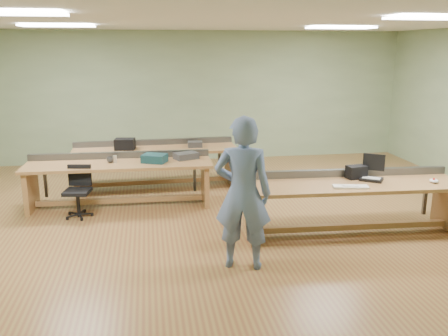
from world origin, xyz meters
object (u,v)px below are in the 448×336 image
at_px(drinks_can, 115,159).
at_px(parts_bin_grey, 186,156).
at_px(workbench_front, 351,195).
at_px(workbench_back, 156,158).
at_px(person, 243,194).
at_px(laptop_base, 371,179).
at_px(task_chair, 79,198).
at_px(mug, 110,160).
at_px(parts_bin_teal, 155,158).
at_px(workbench_mid, 120,173).
at_px(camera_bag, 356,172).

bearing_deg(drinks_can, parts_bin_grey, 3.97).
bearing_deg(workbench_front, workbench_back, 136.30).
bearing_deg(person, workbench_back, -59.36).
distance_m(parts_bin_grey, drinks_can, 1.20).
bearing_deg(laptop_base, task_chair, -161.56).
xyz_separation_m(workbench_back, person, (0.96, -3.69, 0.37)).
bearing_deg(drinks_can, workbench_front, -27.61).
bearing_deg(mug, laptop_base, -24.52).
relative_size(laptop_base, parts_bin_grey, 0.79).
xyz_separation_m(person, drinks_can, (-1.65, 2.62, -0.12)).
xyz_separation_m(workbench_back, parts_bin_teal, (-0.04, -1.15, 0.26)).
bearing_deg(task_chair, person, -34.77).
bearing_deg(drinks_can, workbench_back, 57.10).
distance_m(mug, drinks_can, 0.08).
bearing_deg(mug, workbench_mid, -10.26).
height_order(laptop_base, parts_bin_grey, parts_bin_grey).
height_order(workbench_back, laptop_base, workbench_back).
height_order(workbench_mid, camera_bag, camera_bag).
bearing_deg(camera_bag, task_chair, 156.57).
bearing_deg(laptop_base, drinks_can, -169.89).
bearing_deg(workbench_front, camera_bag, 56.43).
distance_m(camera_bag, mug, 3.97).
bearing_deg(laptop_base, workbench_back, 172.29).
distance_m(task_chair, mug, 0.84).
bearing_deg(parts_bin_teal, task_chair, -163.09).
relative_size(workbench_front, mug, 26.84).
bearing_deg(drinks_can, mug, 166.16).
height_order(task_chair, drinks_can, drinks_can).
bearing_deg(mug, person, -56.82).
height_order(workbench_front, mug, workbench_front).
xyz_separation_m(workbench_front, workbench_back, (-2.71, 2.85, -0.00)).
xyz_separation_m(laptop_base, camera_bag, (-0.17, 0.14, 0.08)).
relative_size(workbench_front, parts_bin_grey, 8.15).
relative_size(workbench_back, laptop_base, 10.10).
bearing_deg(mug, workbench_back, 53.76).
bearing_deg(camera_bag, parts_bin_teal, 144.61).
distance_m(laptop_base, task_chair, 4.50).
xyz_separation_m(workbench_front, person, (-1.76, -0.84, 0.37)).
xyz_separation_m(workbench_front, mug, (-3.48, 1.80, 0.23)).
bearing_deg(workbench_front, parts_bin_teal, 151.05).
relative_size(laptop_base, parts_bin_teal, 0.81).
xyz_separation_m(parts_bin_teal, parts_bin_grey, (0.54, 0.17, -0.01)).
height_order(workbench_mid, mug, workbench_mid).
distance_m(camera_bag, parts_bin_teal, 3.26).
bearing_deg(parts_bin_grey, person, -80.53).
bearing_deg(workbench_mid, mug, 171.14).
bearing_deg(task_chair, parts_bin_grey, 26.67).
bearing_deg(camera_bag, workbench_back, 129.08).
height_order(workbench_front, camera_bag, camera_bag).
relative_size(camera_bag, mug, 2.34).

